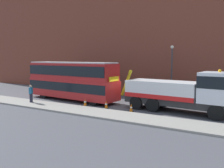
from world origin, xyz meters
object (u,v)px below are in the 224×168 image
Objects in this scene: recovery_tow_truck at (183,92)px; pedestrian_onlooker at (31,94)px; traffic_cone_midway at (106,105)px; traffic_cone_near_bus at (85,102)px; double_decker_bus at (72,79)px; traffic_cone_near_truck at (131,108)px; street_lamp at (172,67)px.

recovery_tow_truck reaches higher than pedestrian_onlooker.
recovery_tow_truck reaches higher than traffic_cone_midway.
pedestrian_onlooker is at bearing -161.07° from traffic_cone_near_bus.
double_decker_bus reaches higher than recovery_tow_truck.
traffic_cone_near_bus is at bearing 178.78° from traffic_cone_near_truck.
traffic_cone_near_truck is (10.12, 1.70, -0.64)m from pedestrian_onlooker.
double_decker_bus reaches higher than traffic_cone_midway.
recovery_tow_truck reaches higher than traffic_cone_near_truck.
recovery_tow_truck is at bearing 27.89° from traffic_cone_near_truck.
traffic_cone_midway is at bearing -10.35° from pedestrian_onlooker.
pedestrian_onlooker reaches higher than traffic_cone_midway.
traffic_cone_near_truck is (2.57, -0.19, 0.00)m from traffic_cone_midway.
traffic_cone_midway is at bearing 175.75° from traffic_cone_near_truck.
pedestrian_onlooker is 2.38× the size of traffic_cone_midway.
traffic_cone_near_bus is 1.00× the size of traffic_cone_near_truck.
pedestrian_onlooker reaches higher than traffic_cone_near_bus.
pedestrian_onlooker is at bearing -138.65° from street_lamp.
pedestrian_onlooker is 7.81m from traffic_cone_midway.
street_lamp is (3.47, 7.80, 3.13)m from traffic_cone_midway.
recovery_tow_truck is at bearing 15.86° from traffic_cone_midway.
street_lamp reaches higher than double_decker_bus.
street_lamp reaches higher than pedestrian_onlooker.
double_decker_bus is 6.54× the size of pedestrian_onlooker.
traffic_cone_near_truck is 0.12× the size of street_lamp.
traffic_cone_near_bus and traffic_cone_midway have the same top height.
traffic_cone_near_bus is (3.24, -1.92, -1.89)m from double_decker_bus.
street_lamp is at bearing 53.92° from traffic_cone_near_bus.
recovery_tow_truck is 11.85m from double_decker_bus.
double_decker_bus is (-11.84, 0.04, 0.47)m from recovery_tow_truck.
traffic_cone_midway is at bearing -113.98° from street_lamp.
double_decker_bus reaches higher than pedestrian_onlooker.
recovery_tow_truck is 8.92m from traffic_cone_near_bus.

